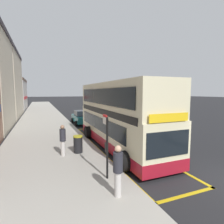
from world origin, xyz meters
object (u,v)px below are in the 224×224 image
(parked_car_teal_far, at_px, (82,117))
(pedestrian_waiting_near_sign, at_px, (118,169))
(double_decker_bus, at_px, (118,117))
(bus_stop_sign, at_px, (107,141))
(litter_bin, at_px, (78,144))
(pedestrian_further_back, at_px, (63,139))

(parked_car_teal_far, height_order, pedestrian_waiting_near_sign, pedestrian_waiting_near_sign)
(double_decker_bus, distance_m, bus_stop_sign, 4.97)
(double_decker_bus, xyz_separation_m, litter_bin, (-2.90, -0.67, -1.40))
(double_decker_bus, relative_size, bus_stop_sign, 3.95)
(litter_bin, bearing_deg, double_decker_bus, 12.97)
(bus_stop_sign, distance_m, litter_bin, 3.84)
(double_decker_bus, relative_size, parked_car_teal_far, 2.52)
(pedestrian_further_back, bearing_deg, double_decker_bus, 13.27)
(double_decker_bus, height_order, parked_car_teal_far, double_decker_bus)
(pedestrian_further_back, bearing_deg, litter_bin, 14.22)
(double_decker_bus, distance_m, litter_bin, 3.29)
(parked_car_teal_far, height_order, litter_bin, parked_car_teal_far)
(pedestrian_waiting_near_sign, relative_size, litter_bin, 1.76)
(double_decker_bus, xyz_separation_m, pedestrian_further_back, (-3.82, -0.90, -0.94))
(bus_stop_sign, xyz_separation_m, pedestrian_further_back, (-1.40, 3.43, -0.60))
(pedestrian_further_back, bearing_deg, bus_stop_sign, -67.88)
(parked_car_teal_far, relative_size, litter_bin, 4.05)
(pedestrian_waiting_near_sign, bearing_deg, double_decker_bus, 66.32)
(pedestrian_waiting_near_sign, xyz_separation_m, pedestrian_further_back, (-1.27, 4.89, -0.02))
(double_decker_bus, xyz_separation_m, pedestrian_waiting_near_sign, (-2.54, -5.79, -0.92))
(parked_car_teal_far, distance_m, pedestrian_further_back, 11.30)
(pedestrian_waiting_near_sign, distance_m, pedestrian_further_back, 5.06)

